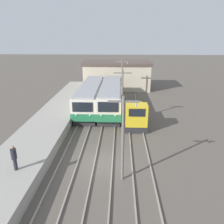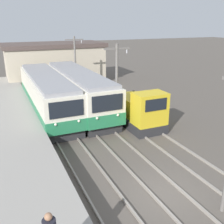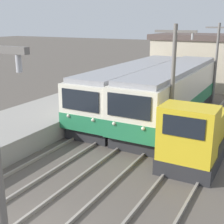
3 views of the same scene
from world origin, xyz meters
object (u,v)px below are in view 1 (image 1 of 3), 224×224
person_on_platform (14,157)px  catenary_mast_near (123,136)px  catenary_mast_mid (122,95)px  catenary_mast_far (122,77)px  shunting_locomotive (135,116)px  commuter_train_center (111,97)px  commuter_train_left (91,97)px

person_on_platform → catenary_mast_near: bearing=5.0°
catenary_mast_near → catenary_mast_mid: size_ratio=1.00×
catenary_mast_near → catenary_mast_far: 21.53m
shunting_locomotive → commuter_train_center: bearing=117.0°
catenary_mast_near → catenary_mast_far: bearing=90.0°
catenary_mast_mid → catenary_mast_near: bearing=-90.0°
commuter_train_left → person_on_platform: (-3.02, -16.53, 0.44)m
catenary_mast_near → catenary_mast_mid: 10.76m
commuter_train_center → catenary_mast_far: bearing=75.4°
shunting_locomotive → person_on_platform: 13.71m
commuter_train_left → commuter_train_center: commuter_train_center is taller
shunting_locomotive → catenary_mast_mid: (-1.49, 0.94, 2.20)m
shunting_locomotive → catenary_mast_mid: bearing=147.7°
catenary_mast_mid → commuter_train_left: bearing=130.1°
person_on_platform → catenary_mast_mid: bearing=57.3°
catenary_mast_mid → person_on_platform: bearing=-122.7°
person_on_platform → commuter_train_left: bearing=79.6°
commuter_train_center → commuter_train_left: bearing=176.7°
commuter_train_center → catenary_mast_far: catenary_mast_far is taller
catenary_mast_near → catenary_mast_far: (0.00, 21.53, 0.00)m
catenary_mast_mid → catenary_mast_far: size_ratio=1.00×
commuter_train_left → catenary_mast_mid: (4.31, -5.12, 1.81)m
catenary_mast_mid → person_on_platform: (-7.33, -11.41, -1.37)m
commuter_train_left → catenary_mast_near: (4.31, -15.88, 1.81)m
commuter_train_center → person_on_platform: size_ratio=7.43×
commuter_train_left → person_on_platform: 16.81m
commuter_train_left → person_on_platform: size_ratio=7.50×
commuter_train_center → catenary_mast_mid: size_ratio=2.19×
catenary_mast_near → person_on_platform: 7.49m
catenary_mast_far → commuter_train_left: bearing=-127.3°
person_on_platform → catenary_mast_far: bearing=71.7°
commuter_train_left → shunting_locomotive: (5.80, -6.06, -0.39)m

